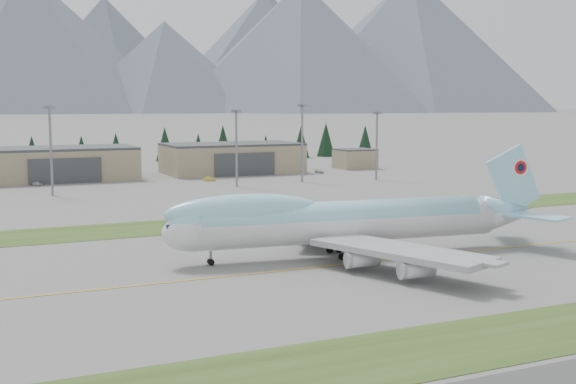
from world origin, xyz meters
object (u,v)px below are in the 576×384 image
boeing_747_freighter (345,221)px  service_vehicle_b (210,181)px  hangar_center (60,164)px  hangar_right (232,158)px  service_vehicle_c (319,173)px  service_vehicle_a (38,186)px

boeing_747_freighter → service_vehicle_b: (16.54, 120.70, -5.88)m
hangar_center → hangar_right: (60.00, 0.00, 0.00)m
service_vehicle_b → service_vehicle_c: 45.56m
boeing_747_freighter → service_vehicle_c: 143.96m
service_vehicle_a → service_vehicle_c: size_ratio=0.87×
hangar_center → hangar_right: 60.00m
boeing_747_freighter → hangar_center: bearing=107.4°
service_vehicle_c → service_vehicle_a: bearing=174.0°
boeing_747_freighter → service_vehicle_b: bearing=89.0°
hangar_right → service_vehicle_c: 32.06m
service_vehicle_a → service_vehicle_b: 52.99m
service_vehicle_b → hangar_center: bearing=87.6°
boeing_747_freighter → service_vehicle_a: bearing=112.2°
hangar_right → boeing_747_freighter: bearing=-102.8°
boeing_747_freighter → hangar_right: boeing_747_freighter is taller
hangar_center → service_vehicle_b: bearing=-28.3°
hangar_right → service_vehicle_a: size_ratio=12.77×
boeing_747_freighter → service_vehicle_c: bearing=71.6°
boeing_747_freighter → hangar_right: (32.78, 144.30, -0.49)m
boeing_747_freighter → hangar_center: boeing_747_freighter is taller
hangar_right → service_vehicle_b: bearing=-124.5°
service_vehicle_c → boeing_747_freighter: bearing=-121.8°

